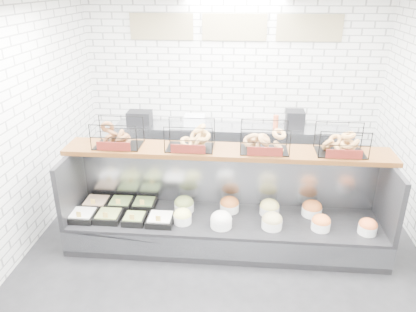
# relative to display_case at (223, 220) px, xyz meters

# --- Properties ---
(ground) EXTENTS (5.50, 5.50, 0.00)m
(ground) POSITION_rel_display_case_xyz_m (0.02, -0.34, -0.33)
(ground) COLOR black
(ground) RESTS_ON ground
(room_shell) EXTENTS (5.02, 5.51, 3.01)m
(room_shell) POSITION_rel_display_case_xyz_m (0.02, 0.26, 1.73)
(room_shell) COLOR white
(room_shell) RESTS_ON ground
(display_case) EXTENTS (4.00, 0.90, 1.20)m
(display_case) POSITION_rel_display_case_xyz_m (0.00, 0.00, 0.00)
(display_case) COLOR black
(display_case) RESTS_ON ground
(bagel_shelf) EXTENTS (4.10, 0.50, 0.40)m
(bagel_shelf) POSITION_rel_display_case_xyz_m (0.02, 0.18, 1.04)
(bagel_shelf) COLOR #46250F
(bagel_shelf) RESTS_ON display_case
(prep_counter) EXTENTS (4.00, 0.60, 1.20)m
(prep_counter) POSITION_rel_display_case_xyz_m (0.01, 2.09, 0.14)
(prep_counter) COLOR #93969B
(prep_counter) RESTS_ON ground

